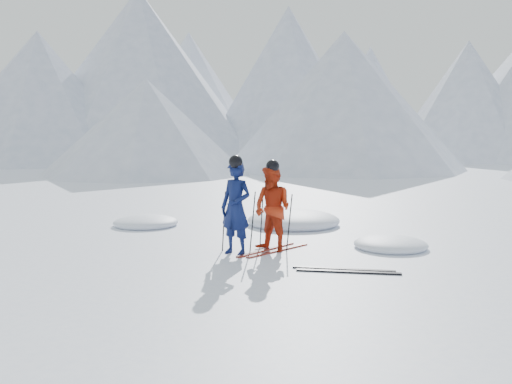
% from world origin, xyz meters
% --- Properties ---
extents(ground, '(160.00, 160.00, 0.00)m').
position_xyz_m(ground, '(0.00, 0.00, 0.00)').
color(ground, white).
rests_on(ground, ground).
extents(mountain_range, '(106.15, 62.94, 15.53)m').
position_xyz_m(mountain_range, '(5.71, 35.31, 6.72)').
color(mountain_range, '#B2BCD1').
rests_on(mountain_range, ground).
extents(skier_blue, '(0.74, 0.59, 1.77)m').
position_xyz_m(skier_blue, '(-1.85, -0.37, 0.88)').
color(skier_blue, '#0B1543').
rests_on(skier_blue, ground).
extents(skier_red, '(1.00, 0.90, 1.67)m').
position_xyz_m(skier_red, '(-1.27, 0.11, 0.83)').
color(skier_red, '#BA2B0E').
rests_on(skier_red, ground).
extents(pole_blue_left, '(0.12, 0.08, 1.18)m').
position_xyz_m(pole_blue_left, '(-2.15, -0.22, 0.59)').
color(pole_blue_left, black).
rests_on(pole_blue_left, ground).
extents(pole_blue_right, '(0.12, 0.07, 1.18)m').
position_xyz_m(pole_blue_right, '(-1.60, -0.12, 0.59)').
color(pole_blue_right, black).
rests_on(pole_blue_right, ground).
extents(pole_red_left, '(0.11, 0.09, 1.11)m').
position_xyz_m(pole_red_left, '(-1.57, 0.36, 0.56)').
color(pole_red_left, black).
rests_on(pole_red_left, ground).
extents(pole_red_right, '(0.11, 0.08, 1.11)m').
position_xyz_m(pole_red_right, '(-0.97, 0.26, 0.56)').
color(pole_red_right, black).
rests_on(pole_red_right, ground).
extents(ski_worn_left, '(0.71, 1.61, 0.03)m').
position_xyz_m(ski_worn_left, '(-1.39, 0.11, 0.01)').
color(ski_worn_left, black).
rests_on(ski_worn_left, ground).
extents(ski_worn_right, '(0.82, 1.57, 0.03)m').
position_xyz_m(ski_worn_right, '(-1.15, 0.11, 0.01)').
color(ski_worn_right, black).
rests_on(ski_worn_right, ground).
extents(ski_loose_a, '(1.70, 0.29, 0.03)m').
position_xyz_m(ski_loose_a, '(0.28, -0.99, 0.01)').
color(ski_loose_a, black).
rests_on(ski_loose_a, ground).
extents(ski_loose_b, '(1.69, 0.34, 0.03)m').
position_xyz_m(ski_loose_b, '(0.38, -1.14, 0.01)').
color(ski_loose_b, black).
rests_on(ski_loose_b, ground).
extents(snow_lumps, '(7.55, 4.05, 0.51)m').
position_xyz_m(snow_lumps, '(-1.97, 2.65, 0.00)').
color(snow_lumps, white).
rests_on(snow_lumps, ground).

